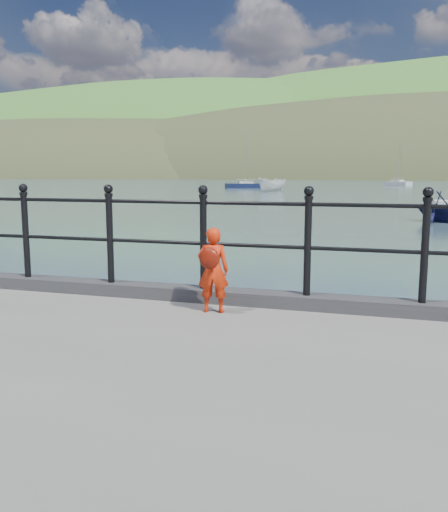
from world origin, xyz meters
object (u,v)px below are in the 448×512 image
(child, at_px, (213,269))
(sailboat_deep, at_px, (398,184))
(launch_white, at_px, (271,185))
(railing, at_px, (155,229))
(launch_navy, at_px, (442,207))
(sailboat_left, at_px, (246,186))

(child, bearing_deg, sailboat_deep, -101.67)
(launch_white, bearing_deg, sailboat_deep, 101.74)
(child, xyz_separation_m, sailboat_deep, (3.35, 96.66, -1.13))
(railing, bearing_deg, launch_navy, 77.25)
(sailboat_deep, bearing_deg, launch_white, -65.96)
(launch_white, relative_size, launch_navy, 1.54)
(railing, height_order, sailboat_left, sailboat_left)
(launch_navy, distance_m, sailboat_left, 55.40)
(launch_white, bearing_deg, railing, -44.97)
(railing, bearing_deg, child, -28.11)
(child, distance_m, launch_white, 61.32)
(launch_navy, height_order, sailboat_left, sailboat_left)
(launch_navy, relative_size, sailboat_deep, 0.36)
(launch_navy, bearing_deg, sailboat_left, 62.94)
(launch_navy, height_order, sailboat_deep, sailboat_deep)
(sailboat_left, bearing_deg, railing, -100.71)
(child, height_order, launch_white, child)
(launch_navy, bearing_deg, child, -152.15)
(railing, height_order, sailboat_deep, sailboat_deep)
(sailboat_left, bearing_deg, launch_navy, -89.82)
(launch_navy, xyz_separation_m, sailboat_deep, (-0.97, 73.28, -0.43))
(launch_white, height_order, sailboat_left, sailboat_left)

